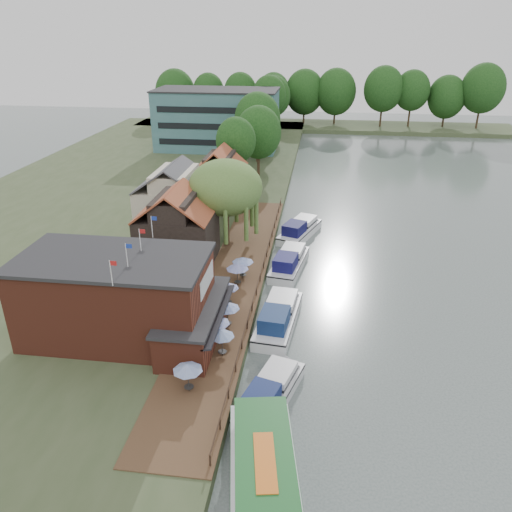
{
  "coord_description": "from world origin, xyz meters",
  "views": [
    {
      "loc": [
        0.31,
        -35.3,
        25.1
      ],
      "look_at": [
        -6.0,
        12.0,
        3.0
      ],
      "focal_mm": 35.0,
      "sensor_mm": 36.0,
      "label": 1
    }
  ],
  "objects_px": {
    "willow": "(226,204)",
    "umbrella_6": "(243,268)",
    "umbrella_3": "(227,315)",
    "umbrella_4": "(228,294)",
    "cottage_c": "(220,178)",
    "umbrella_5": "(238,275)",
    "cruiser_2": "(289,259)",
    "cottage_b": "(176,196)",
    "umbrella_1": "(222,343)",
    "umbrella_2": "(216,330)",
    "cruiser_0": "(270,389)",
    "cruiser_1": "(278,313)",
    "cottage_a": "(177,225)",
    "cruiser_3": "(300,227)",
    "tour_boat": "(266,492)",
    "umbrella_0": "(188,377)",
    "swan": "(233,437)",
    "pub": "(139,298)",
    "hotel_block": "(217,119)"
  },
  "relations": [
    {
      "from": "cottage_c",
      "to": "cruiser_1",
      "type": "height_order",
      "value": "cottage_c"
    },
    {
      "from": "cottage_b",
      "to": "umbrella_2",
      "type": "relative_size",
      "value": 4.04
    },
    {
      "from": "umbrella_6",
      "to": "cruiser_1",
      "type": "relative_size",
      "value": 0.22
    },
    {
      "from": "cottage_a",
      "to": "umbrella_2",
      "type": "relative_size",
      "value": 3.62
    },
    {
      "from": "hotel_block",
      "to": "cruiser_0",
      "type": "distance_m",
      "value": 79.32
    },
    {
      "from": "cottage_a",
      "to": "swan",
      "type": "height_order",
      "value": "cottage_a"
    },
    {
      "from": "swan",
      "to": "willow",
      "type": "bearing_deg",
      "value": 101.44
    },
    {
      "from": "cottage_b",
      "to": "umbrella_1",
      "type": "height_order",
      "value": "cottage_b"
    },
    {
      "from": "cottage_b",
      "to": "umbrella_6",
      "type": "relative_size",
      "value": 4.04
    },
    {
      "from": "umbrella_0",
      "to": "umbrella_4",
      "type": "xyz_separation_m",
      "value": [
        0.59,
        12.37,
        0.0
      ]
    },
    {
      "from": "cottage_a",
      "to": "tour_boat",
      "type": "distance_m",
      "value": 32.83
    },
    {
      "from": "cruiser_0",
      "to": "cruiser_1",
      "type": "height_order",
      "value": "cruiser_1"
    },
    {
      "from": "willow",
      "to": "cruiser_2",
      "type": "relative_size",
      "value": 1.03
    },
    {
      "from": "umbrella_0",
      "to": "umbrella_4",
      "type": "height_order",
      "value": "same"
    },
    {
      "from": "willow",
      "to": "tour_boat",
      "type": "xyz_separation_m",
      "value": [
        8.75,
        -34.81,
        -4.62
      ]
    },
    {
      "from": "pub",
      "to": "cruiser_3",
      "type": "relative_size",
      "value": 1.98
    },
    {
      "from": "umbrella_1",
      "to": "tour_boat",
      "type": "bearing_deg",
      "value": -68.78
    },
    {
      "from": "umbrella_3",
      "to": "cruiser_0",
      "type": "distance_m",
      "value": 9.12
    },
    {
      "from": "pub",
      "to": "cruiser_1",
      "type": "bearing_deg",
      "value": 22.23
    },
    {
      "from": "umbrella_1",
      "to": "umbrella_5",
      "type": "height_order",
      "value": "same"
    },
    {
      "from": "umbrella_0",
      "to": "tour_boat",
      "type": "bearing_deg",
      "value": -51.65
    },
    {
      "from": "cottage_b",
      "to": "tour_boat",
      "type": "xyz_separation_m",
      "value": [
        16.25,
        -39.81,
        -3.66
      ]
    },
    {
      "from": "cruiser_1",
      "to": "umbrella_1",
      "type": "bearing_deg",
      "value": -114.57
    },
    {
      "from": "umbrella_4",
      "to": "cruiser_0",
      "type": "xyz_separation_m",
      "value": [
        5.22,
        -11.43,
        -1.16
      ]
    },
    {
      "from": "willow",
      "to": "umbrella_6",
      "type": "xyz_separation_m",
      "value": [
        3.32,
        -8.49,
        -3.93
      ]
    },
    {
      "from": "umbrella_0",
      "to": "swan",
      "type": "bearing_deg",
      "value": -39.33
    },
    {
      "from": "umbrella_5",
      "to": "cruiser_2",
      "type": "xyz_separation_m",
      "value": [
        4.79,
        6.53,
        -1.06
      ]
    },
    {
      "from": "willow",
      "to": "umbrella_5",
      "type": "distance_m",
      "value": 11.28
    },
    {
      "from": "umbrella_3",
      "to": "umbrella_4",
      "type": "distance_m",
      "value": 3.7
    },
    {
      "from": "umbrella_5",
      "to": "cruiser_0",
      "type": "xyz_separation_m",
      "value": [
        5.01,
        -15.51,
        -1.16
      ]
    },
    {
      "from": "pub",
      "to": "umbrella_2",
      "type": "distance_m",
      "value": 6.89
    },
    {
      "from": "umbrella_1",
      "to": "umbrella_2",
      "type": "bearing_deg",
      "value": 115.37
    },
    {
      "from": "cruiser_1",
      "to": "umbrella_6",
      "type": "bearing_deg",
      "value": 127.96
    },
    {
      "from": "umbrella_2",
      "to": "cruiser_0",
      "type": "relative_size",
      "value": 0.25
    },
    {
      "from": "umbrella_6",
      "to": "cruiser_3",
      "type": "height_order",
      "value": "umbrella_6"
    },
    {
      "from": "cottage_b",
      "to": "umbrella_3",
      "type": "xyz_separation_m",
      "value": [
        10.94,
        -22.86,
        -2.96
      ]
    },
    {
      "from": "cottage_b",
      "to": "umbrella_1",
      "type": "relative_size",
      "value": 4.04
    },
    {
      "from": "willow",
      "to": "umbrella_3",
      "type": "xyz_separation_m",
      "value": [
        3.44,
        -17.86,
        -3.93
      ]
    },
    {
      "from": "tour_boat",
      "to": "cruiser_0",
      "type": "bearing_deg",
      "value": 84.3
    },
    {
      "from": "umbrella_3",
      "to": "cruiser_1",
      "type": "height_order",
      "value": "umbrella_3"
    },
    {
      "from": "cottage_a",
      "to": "cruiser_3",
      "type": "xyz_separation_m",
      "value": [
        12.99,
        11.31,
        -4.02
      ]
    },
    {
      "from": "cruiser_2",
      "to": "willow",
      "type": "bearing_deg",
      "value": 164.29
    },
    {
      "from": "cottage_a",
      "to": "cottage_b",
      "type": "xyz_separation_m",
      "value": [
        -3.0,
        10.0,
        0.0
      ]
    },
    {
      "from": "umbrella_1",
      "to": "cruiser_2",
      "type": "distance_m",
      "value": 18.93
    },
    {
      "from": "hotel_block",
      "to": "umbrella_2",
      "type": "distance_m",
      "value": 72.91
    },
    {
      "from": "pub",
      "to": "hotel_block",
      "type": "xyz_separation_m",
      "value": [
        -8.0,
        71.0,
        2.5
      ]
    },
    {
      "from": "willow",
      "to": "cruiser_2",
      "type": "xyz_separation_m",
      "value": [
        7.83,
        -3.61,
        -4.98
      ]
    },
    {
      "from": "umbrella_1",
      "to": "cruiser_2",
      "type": "xyz_separation_m",
      "value": [
        4.03,
        18.47,
        -1.06
      ]
    },
    {
      "from": "cottage_c",
      "to": "cottage_a",
      "type": "bearing_deg",
      "value": -93.01
    },
    {
      "from": "cottage_c",
      "to": "umbrella_6",
      "type": "bearing_deg",
      "value": -73.13
    }
  ]
}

